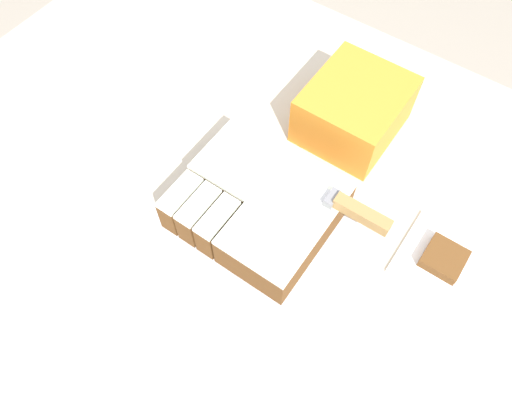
% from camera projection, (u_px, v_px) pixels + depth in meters
% --- Properties ---
extents(ground_plane, '(8.00, 8.00, 0.00)m').
position_uv_depth(ground_plane, '(248.00, 339.00, 1.75)').
color(ground_plane, '#9E9384').
extents(countertop, '(1.40, 1.10, 0.96)m').
position_uv_depth(countertop, '(246.00, 291.00, 1.33)').
color(countertop, beige).
rests_on(countertop, ground_plane).
extents(cake_board, '(0.32, 0.29, 0.01)m').
position_uv_depth(cake_board, '(256.00, 217.00, 0.90)').
color(cake_board, silver).
rests_on(cake_board, countertop).
extents(cake, '(0.26, 0.23, 0.08)m').
position_uv_depth(cake, '(258.00, 205.00, 0.86)').
color(cake, brown).
rests_on(cake, cake_board).
extents(knife, '(0.31, 0.03, 0.02)m').
position_uv_depth(knife, '(337.00, 201.00, 0.81)').
color(knife, silver).
rests_on(knife, cake).
extents(paper_napkin, '(0.14, 0.14, 0.01)m').
position_uv_depth(paper_napkin, '(442.00, 262.00, 0.85)').
color(paper_napkin, white).
rests_on(paper_napkin, countertop).
extents(brownie, '(0.07, 0.07, 0.02)m').
position_uv_depth(brownie, '(444.00, 258.00, 0.84)').
color(brownie, brown).
rests_on(brownie, paper_napkin).
extents(storage_box, '(0.17, 0.19, 0.11)m').
position_uv_depth(storage_box, '(354.00, 110.00, 0.96)').
color(storage_box, orange).
rests_on(storage_box, countertop).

